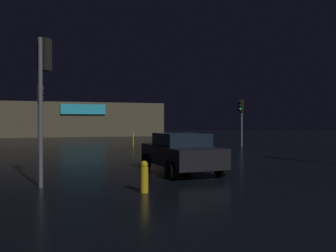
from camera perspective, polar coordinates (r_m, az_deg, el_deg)
name	(u,v)px	position (r m, az deg, el deg)	size (l,w,h in m)	color
ground_plane	(176,158)	(18.11, 1.33, -5.36)	(120.00, 120.00, 0.00)	black
store_building	(81,120)	(49.50, -14.17, 1.02)	(21.59, 8.70, 4.49)	brown
traffic_signal_main	(44,78)	(10.69, -19.93, 7.55)	(0.42, 0.42, 4.32)	#595B60
traffic_signal_opposite	(40,103)	(23.14, -20.45, 3.66)	(0.43, 0.41, 4.21)	#595B60
traffic_signal_cross_left	(241,113)	(26.90, 12.03, 2.10)	(0.43, 0.41, 3.62)	#595B60
car_near	(181,152)	(12.98, 2.12, -4.34)	(2.26, 4.28, 1.47)	black
fire_hydrant	(144,177)	(9.31, -3.96, -8.41)	(0.22, 0.22, 0.85)	gold
bollard_kerb_a	(195,140)	(27.88, 4.45, -2.26)	(0.13, 0.13, 0.98)	#595B60
bollard_kerb_b	(133,139)	(26.86, -5.79, -2.19)	(0.10, 0.10, 1.15)	gold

